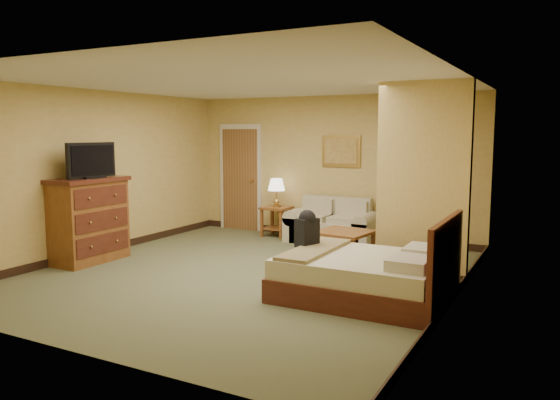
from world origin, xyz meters
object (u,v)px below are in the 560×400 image
Objects in this scene: coffee_table at (344,240)px; bed at (367,275)px; loveseat at (331,228)px; dresser at (89,220)px.

bed is (0.89, -1.53, -0.07)m from coffee_table.
dresser reaches higher than loveseat.
dresser is at bearing -131.24° from loveseat.
dresser reaches higher than coffee_table.
dresser is 0.66× the size of bed.
loveseat is 0.82× the size of bed.
bed is at bearing 2.55° from dresser.
loveseat is 1.85× the size of coffee_table.
coffee_table is (0.75, -1.31, 0.09)m from loveseat.
dresser is (-3.41, -1.72, 0.29)m from coffee_table.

